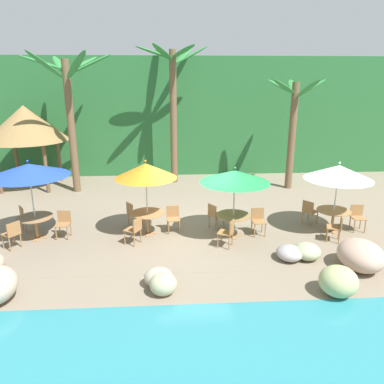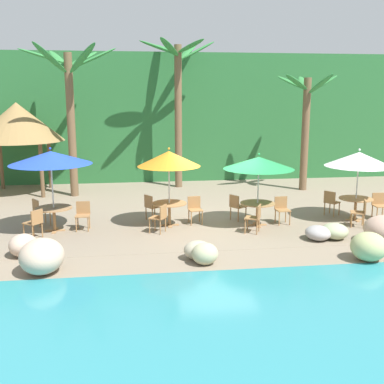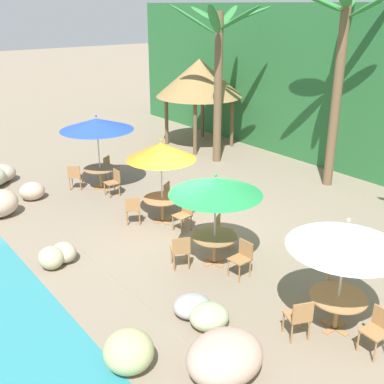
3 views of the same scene
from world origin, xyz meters
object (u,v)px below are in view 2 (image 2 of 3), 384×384
(chair_blue_seaward, at_px, (83,213))
(chair_white_left, at_px, (361,211))
(chair_green_left, at_px, (255,216))
(chair_white_seaward, at_px, (379,204))
(chair_green_seaward, at_px, (282,208))
(chair_orange_seaward, at_px, (195,208))
(palm_tree_nearest, at_px, (70,95))
(umbrella_blue, at_px, (51,158))
(chair_white_inland, at_px, (331,201))
(dining_table_green, at_px, (258,207))
(umbrella_green, at_px, (259,163))
(chair_orange_inland, at_px, (151,206))
(palm_tree_second, at_px, (178,90))
(umbrella_white, at_px, (359,159))
(chair_orange_left, at_px, (160,216))
(palapa_hut, at_px, (17,122))
(umbrella_orange, at_px, (169,159))
(chair_green_inland, at_px, (236,205))
(palm_tree_third, at_px, (306,115))
(dining_table_white, at_px, (356,202))
(dining_table_orange, at_px, (169,207))
(chair_blue_inland, at_px, (39,210))
(chair_blue_left, at_px, (35,222))
(dining_table_blue, at_px, (54,211))

(chair_blue_seaward, xyz_separation_m, chair_white_left, (8.62, -0.88, 0.00))
(chair_green_left, height_order, chair_white_seaward, same)
(chair_green_seaward, height_order, chair_white_seaward, same)
(chair_orange_seaward, height_order, palm_tree_nearest, palm_tree_nearest)
(umbrella_blue, relative_size, chair_white_inland, 2.95)
(dining_table_green, distance_m, palm_tree_nearest, 8.97)
(umbrella_green, xyz_separation_m, chair_white_seaward, (4.26, 0.25, -1.50))
(chair_orange_inland, bearing_deg, palm_tree_second, 74.99)
(umbrella_blue, relative_size, chair_green_seaward, 2.95)
(umbrella_white, relative_size, chair_white_inland, 2.74)
(chair_orange_left, distance_m, palm_tree_second, 8.20)
(chair_white_left, bearing_deg, palapa_hut, 149.44)
(chair_green_seaward, relative_size, palapa_hut, 0.23)
(umbrella_orange, relative_size, dining_table_green, 2.27)
(chair_white_seaward, bearing_deg, chair_green_left, -166.90)
(umbrella_orange, relative_size, chair_white_seaward, 2.87)
(chair_orange_left, relative_size, chair_white_seaward, 1.00)
(umbrella_white, xyz_separation_m, chair_white_seaward, (0.85, 0.03, -1.52))
(chair_orange_seaward, bearing_deg, chair_white_seaward, -2.63)
(chair_orange_inland, relative_size, chair_green_inland, 1.00)
(chair_white_left, bearing_deg, palm_tree_third, 86.54)
(umbrella_green, bearing_deg, dining_table_green, 90.00)
(chair_green_seaward, distance_m, chair_white_left, 2.44)
(dining_table_white, bearing_deg, umbrella_blue, 179.98)
(dining_table_orange, bearing_deg, palapa_hut, 134.11)
(umbrella_orange, xyz_separation_m, chair_green_seaward, (3.61, -0.24, -1.63))
(umbrella_orange, xyz_separation_m, umbrella_green, (2.77, -0.37, -0.13))
(umbrella_orange, xyz_separation_m, palm_tree_second, (0.99, 6.37, 2.15))
(chair_blue_inland, xyz_separation_m, palm_tree_second, (5.07, 5.86, 3.78))
(chair_blue_seaward, distance_m, palm_tree_third, 10.67)
(chair_blue_inland, relative_size, palapa_hut, 0.23)
(dining_table_green, bearing_deg, chair_green_seaward, 8.80)
(umbrella_green, distance_m, palapa_hut, 10.64)
(umbrella_blue, bearing_deg, chair_blue_left, -120.80)
(dining_table_orange, distance_m, chair_orange_inland, 0.86)
(chair_green_left, relative_size, palm_tree_nearest, 0.15)
(umbrella_white, distance_m, palapa_hut, 13.42)
(dining_table_orange, xyz_separation_m, palm_tree_third, (6.30, 5.00, 2.63))
(chair_blue_inland, bearing_deg, umbrella_orange, -7.11)
(palm_tree_third, bearing_deg, dining_table_green, -123.33)
(umbrella_orange, height_order, chair_orange_left, umbrella_orange)
(chair_orange_inland, distance_m, palm_tree_third, 8.55)
(umbrella_green, bearing_deg, umbrella_white, 3.67)
(dining_table_green, bearing_deg, umbrella_green, -90.00)
(chair_white_inland, bearing_deg, chair_blue_inland, 179.83)
(umbrella_blue, height_order, chair_white_seaward, umbrella_blue)
(umbrella_blue, bearing_deg, palm_tree_third, 27.62)
(dining_table_blue, bearing_deg, palm_tree_second, 55.25)
(chair_blue_left, xyz_separation_m, palm_tree_nearest, (0.50, 5.95, 3.57))
(chair_white_left, height_order, palm_tree_third, palm_tree_third)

